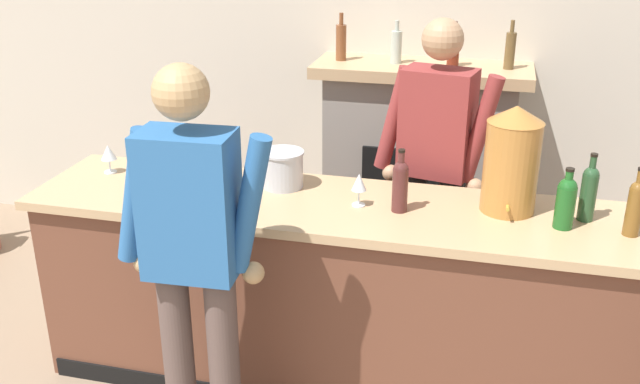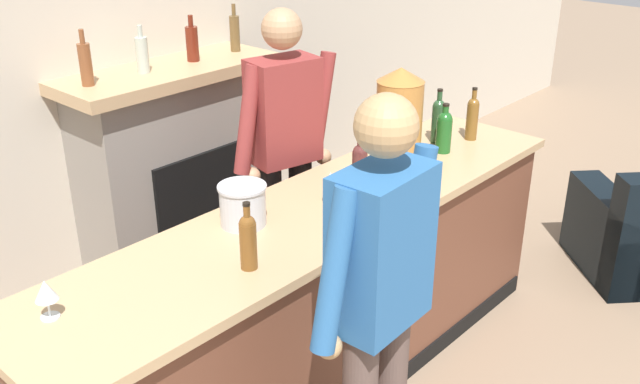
{
  "view_description": "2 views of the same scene",
  "coord_description": "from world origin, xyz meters",
  "px_view_note": "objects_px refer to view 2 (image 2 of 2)",
  "views": [
    {
      "loc": [
        0.77,
        -0.06,
        2.31
      ],
      "look_at": [
        -0.01,
        3.09,
        0.97
      ],
      "focal_mm": 40.0,
      "sensor_mm": 36.0,
      "label": 1
    },
    {
      "loc": [
        -2.02,
        0.96,
        2.41
      ],
      "look_at": [
        0.25,
        3.02,
        1.01
      ],
      "focal_mm": 40.0,
      "sensor_mm": 36.0,
      "label": 2
    }
  ],
  "objects_px": {
    "wine_bottle_riesling_slim": "(472,117)",
    "wine_bottle_cabernet_heavy": "(360,166)",
    "person_customer": "(378,309)",
    "wine_glass_back_row": "(46,292)",
    "wine_bottle_burgundy_dark": "(444,130)",
    "wine_bottle_rose_blush": "(438,119)",
    "person_bartender": "(285,156)",
    "copper_dispenser": "(399,113)",
    "ice_bucket_steel": "(243,205)",
    "fireplace_stone": "(177,176)",
    "wine_glass_front_right": "(330,182)",
    "wine_bottle_port_short": "(248,239)"
  },
  "relations": [
    {
      "from": "person_bartender",
      "to": "wine_glass_back_row",
      "type": "distance_m",
      "value": 1.7
    },
    {
      "from": "person_customer",
      "to": "wine_bottle_rose_blush",
      "type": "height_order",
      "value": "person_customer"
    },
    {
      "from": "person_bartender",
      "to": "wine_bottle_riesling_slim",
      "type": "distance_m",
      "value": 1.08
    },
    {
      "from": "wine_bottle_riesling_slim",
      "to": "wine_glass_front_right",
      "type": "distance_m",
      "value": 1.18
    },
    {
      "from": "ice_bucket_steel",
      "to": "wine_glass_back_row",
      "type": "bearing_deg",
      "value": -178.08
    },
    {
      "from": "person_customer",
      "to": "copper_dispenser",
      "type": "relative_size",
      "value": 3.61
    },
    {
      "from": "ice_bucket_steel",
      "to": "wine_glass_back_row",
      "type": "relative_size",
      "value": 1.43
    },
    {
      "from": "wine_bottle_burgundy_dark",
      "to": "wine_bottle_riesling_slim",
      "type": "distance_m",
      "value": 0.27
    },
    {
      "from": "ice_bucket_steel",
      "to": "wine_bottle_riesling_slim",
      "type": "height_order",
      "value": "wine_bottle_riesling_slim"
    },
    {
      "from": "wine_glass_back_row",
      "to": "ice_bucket_steel",
      "type": "bearing_deg",
      "value": 1.92
    },
    {
      "from": "wine_bottle_rose_blush",
      "to": "wine_glass_front_right",
      "type": "xyz_separation_m",
      "value": [
        -1.0,
        -0.09,
        -0.03
      ]
    },
    {
      "from": "fireplace_stone",
      "to": "wine_glass_front_right",
      "type": "distance_m",
      "value": 1.42
    },
    {
      "from": "wine_bottle_riesling_slim",
      "to": "wine_glass_back_row",
      "type": "height_order",
      "value": "wine_bottle_riesling_slim"
    },
    {
      "from": "copper_dispenser",
      "to": "wine_bottle_riesling_slim",
      "type": "relative_size",
      "value": 1.62
    },
    {
      "from": "wine_bottle_riesling_slim",
      "to": "wine_bottle_cabernet_heavy",
      "type": "bearing_deg",
      "value": 179.23
    },
    {
      "from": "wine_bottle_burgundy_dark",
      "to": "wine_bottle_rose_blush",
      "type": "height_order",
      "value": "wine_bottle_rose_blush"
    },
    {
      "from": "fireplace_stone",
      "to": "wine_glass_front_right",
      "type": "height_order",
      "value": "fireplace_stone"
    },
    {
      "from": "person_customer",
      "to": "wine_glass_front_right",
      "type": "relative_size",
      "value": 11.27
    },
    {
      "from": "fireplace_stone",
      "to": "wine_bottle_riesling_slim",
      "type": "bearing_deg",
      "value": -52.78
    },
    {
      "from": "person_customer",
      "to": "wine_bottle_port_short",
      "type": "distance_m",
      "value": 0.57
    },
    {
      "from": "person_bartender",
      "to": "wine_bottle_cabernet_heavy",
      "type": "relative_size",
      "value": 6.0
    },
    {
      "from": "wine_bottle_burgundy_dark",
      "to": "wine_bottle_port_short",
      "type": "relative_size",
      "value": 0.97
    },
    {
      "from": "copper_dispenser",
      "to": "wine_bottle_burgundy_dark",
      "type": "height_order",
      "value": "copper_dispenser"
    },
    {
      "from": "wine_bottle_cabernet_heavy",
      "to": "wine_bottle_riesling_slim",
      "type": "bearing_deg",
      "value": -0.77
    },
    {
      "from": "wine_bottle_riesling_slim",
      "to": "wine_bottle_port_short",
      "type": "bearing_deg",
      "value": -176.18
    },
    {
      "from": "fireplace_stone",
      "to": "person_customer",
      "type": "bearing_deg",
      "value": -107.69
    },
    {
      "from": "wine_bottle_burgundy_dark",
      "to": "wine_bottle_rose_blush",
      "type": "relative_size",
      "value": 0.88
    },
    {
      "from": "ice_bucket_steel",
      "to": "person_bartender",
      "type": "bearing_deg",
      "value": 32.2
    },
    {
      "from": "wine_bottle_burgundy_dark",
      "to": "wine_bottle_cabernet_heavy",
      "type": "xyz_separation_m",
      "value": [
        -0.71,
        0.01,
        0.01
      ]
    },
    {
      "from": "wine_glass_front_right",
      "to": "wine_bottle_port_short",
      "type": "bearing_deg",
      "value": -166.88
    },
    {
      "from": "ice_bucket_steel",
      "to": "wine_glass_front_right",
      "type": "xyz_separation_m",
      "value": [
        0.41,
        -0.14,
        0.02
      ]
    },
    {
      "from": "fireplace_stone",
      "to": "wine_bottle_cabernet_heavy",
      "type": "xyz_separation_m",
      "value": [
        0.06,
        -1.37,
        0.42
      ]
    },
    {
      "from": "ice_bucket_steel",
      "to": "wine_bottle_cabernet_heavy",
      "type": "distance_m",
      "value": 0.62
    },
    {
      "from": "copper_dispenser",
      "to": "ice_bucket_steel",
      "type": "relative_size",
      "value": 2.32
    },
    {
      "from": "wine_bottle_rose_blush",
      "to": "wine_bottle_cabernet_heavy",
      "type": "height_order",
      "value": "wine_bottle_rose_blush"
    },
    {
      "from": "wine_bottle_burgundy_dark",
      "to": "wine_glass_back_row",
      "type": "xyz_separation_m",
      "value": [
        -2.24,
        0.13,
        -0.02
      ]
    },
    {
      "from": "copper_dispenser",
      "to": "fireplace_stone",
      "type": "bearing_deg",
      "value": 113.5
    },
    {
      "from": "person_customer",
      "to": "copper_dispenser",
      "type": "bearing_deg",
      "value": 33.88
    },
    {
      "from": "person_customer",
      "to": "wine_glass_back_row",
      "type": "bearing_deg",
      "value": 135.34
    },
    {
      "from": "person_customer",
      "to": "wine_glass_back_row",
      "type": "height_order",
      "value": "person_customer"
    },
    {
      "from": "copper_dispenser",
      "to": "wine_bottle_rose_blush",
      "type": "bearing_deg",
      "value": -4.27
    },
    {
      "from": "person_bartender",
      "to": "copper_dispenser",
      "type": "bearing_deg",
      "value": -51.64
    },
    {
      "from": "copper_dispenser",
      "to": "wine_bottle_riesling_slim",
      "type": "xyz_separation_m",
      "value": [
        0.51,
        -0.14,
        -0.11
      ]
    },
    {
      "from": "fireplace_stone",
      "to": "wine_bottle_burgundy_dark",
      "type": "xyz_separation_m",
      "value": [
        0.78,
        -1.37,
        0.42
      ]
    },
    {
      "from": "person_customer",
      "to": "person_bartender",
      "type": "xyz_separation_m",
      "value": [
        0.82,
        1.27,
        -0.0
      ]
    },
    {
      "from": "copper_dispenser",
      "to": "wine_bottle_cabernet_heavy",
      "type": "bearing_deg",
      "value": -165.08
    },
    {
      "from": "wine_bottle_riesling_slim",
      "to": "wine_bottle_port_short",
      "type": "relative_size",
      "value": 1.08
    },
    {
      "from": "person_customer",
      "to": "ice_bucket_steel",
      "type": "height_order",
      "value": "person_customer"
    },
    {
      "from": "wine_bottle_port_short",
      "to": "wine_glass_front_right",
      "type": "distance_m",
      "value": 0.66
    },
    {
      "from": "copper_dispenser",
      "to": "person_customer",
      "type": "bearing_deg",
      "value": -146.12
    }
  ]
}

